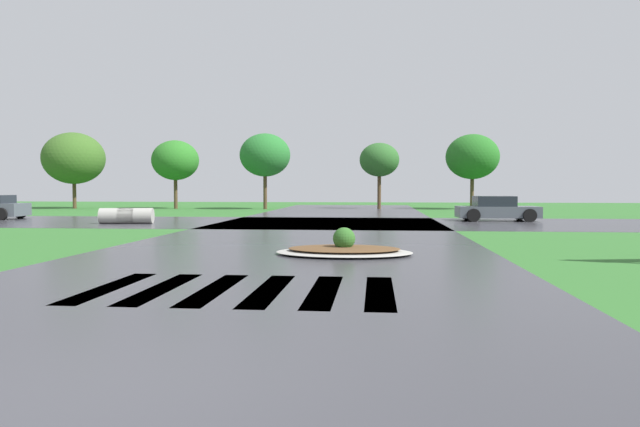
% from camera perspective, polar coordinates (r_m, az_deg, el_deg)
% --- Properties ---
extents(ground_plane, '(120.00, 120.00, 0.10)m').
position_cam_1_polar(ground_plane, '(4.96, -21.94, -17.94)').
color(ground_plane, '#2D6628').
extents(asphalt_roadway, '(10.44, 80.00, 0.01)m').
position_cam_1_polar(asphalt_roadway, '(14.38, -3.21, -4.06)').
color(asphalt_roadway, '#35353A').
rests_on(asphalt_roadway, ground).
extents(asphalt_cross_road, '(90.00, 9.39, 0.01)m').
position_cam_1_polar(asphalt_cross_road, '(27.04, 0.90, -0.92)').
color(asphalt_cross_road, '#35353A').
rests_on(asphalt_cross_road, ground).
extents(crosswalk_stripes, '(4.95, 3.04, 0.01)m').
position_cam_1_polar(crosswalk_stripes, '(9.53, -7.80, -7.51)').
color(crosswalk_stripes, white).
rests_on(crosswalk_stripes, ground).
extents(median_island, '(3.41, 2.24, 0.68)m').
position_cam_1_polar(median_island, '(14.31, 2.41, -3.60)').
color(median_island, '#9E9B93').
rests_on(median_island, ground).
extents(car_white_sedan, '(3.98, 2.09, 1.24)m').
position_cam_1_polar(car_white_sedan, '(29.89, 17.15, 0.41)').
color(car_white_sedan, '#4C545B').
rests_on(car_white_sedan, ground).
extents(drainage_pipe_stack, '(2.47, 1.09, 0.72)m').
position_cam_1_polar(drainage_pipe_stack, '(27.88, -18.70, -0.22)').
color(drainage_pipe_stack, '#9E9B93').
rests_on(drainage_pipe_stack, ground).
extents(background_treeline, '(35.37, 5.87, 5.98)m').
position_cam_1_polar(background_treeline, '(45.00, -8.27, 5.50)').
color(background_treeline, '#4C3823').
rests_on(background_treeline, ground).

